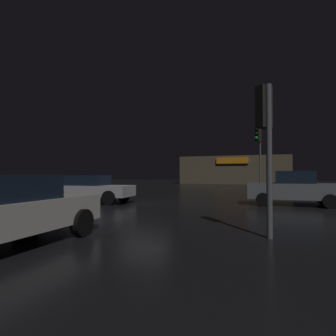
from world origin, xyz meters
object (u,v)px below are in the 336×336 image
Objects in this scene: store_building at (235,170)px; traffic_signal_main at (265,126)px; car_near at (92,188)px; car_crossing at (294,188)px; traffic_signal_opposite at (259,143)px.

traffic_signal_main is at bearing -82.84° from store_building.
store_building is at bearing 83.67° from car_near.
car_crossing is (9.94, 2.20, 0.06)m from car_near.
traffic_signal_main reaches higher than car_crossing.
traffic_signal_opposite reaches higher than car_crossing.
traffic_signal_main is 0.84× the size of car_near.
car_near is (-3.76, -33.88, -1.43)m from store_building.
traffic_signal_main is at bearing -31.93° from car_near.
traffic_signal_main is 7.93m from car_crossing.
store_building is 3.87× the size of car_near.
car_near is at bearing -143.29° from traffic_signal_opposite.
traffic_signal_main is at bearing -99.24° from car_crossing.
traffic_signal_opposite is at bearing 113.46° from car_crossing.
car_near is at bearing -167.51° from car_crossing.
store_building is at bearing 97.16° from traffic_signal_main.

